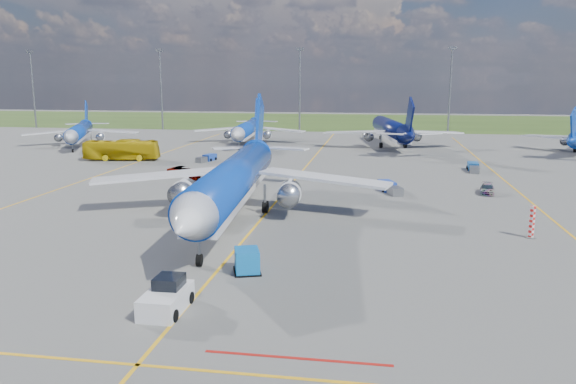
# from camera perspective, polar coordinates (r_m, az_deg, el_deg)

# --- Properties ---
(ground) EXTENTS (400.00, 400.00, 0.00)m
(ground) POSITION_cam_1_polar(r_m,az_deg,el_deg) (48.57, -5.38, -5.87)
(ground) COLOR #565654
(ground) RESTS_ON ground
(grass_strip) EXTENTS (400.00, 80.00, 0.01)m
(grass_strip) POSITION_cam_1_polar(r_m,az_deg,el_deg) (195.73, 5.76, 7.16)
(grass_strip) COLOR #2D4719
(grass_strip) RESTS_ON ground
(taxiway_lines) EXTENTS (60.25, 160.00, 0.02)m
(taxiway_lines) POSITION_cam_1_polar(r_m,az_deg,el_deg) (74.88, 0.05, 0.35)
(taxiway_lines) COLOR gold
(taxiway_lines) RESTS_ON ground
(floodlight_masts) EXTENTS (202.20, 0.50, 22.70)m
(floodlight_masts) POSITION_cam_1_polar(r_m,az_deg,el_deg) (154.86, 8.67, 10.62)
(floodlight_masts) COLOR slate
(floodlight_masts) RESTS_ON ground
(warning_post) EXTENTS (0.50, 0.50, 3.00)m
(warning_post) POSITION_cam_1_polar(r_m,az_deg,el_deg) (56.20, 23.53, -2.81)
(warning_post) COLOR red
(warning_post) RESTS_ON ground
(bg_jet_nw) EXTENTS (37.42, 41.93, 9.05)m
(bg_jet_nw) POSITION_cam_1_polar(r_m,az_deg,el_deg) (131.01, -20.35, 4.41)
(bg_jet_nw) COLOR #0B369F
(bg_jet_nw) RESTS_ON ground
(bg_jet_nnw) EXTENTS (30.18, 38.03, 9.42)m
(bg_jet_nnw) POSITION_cam_1_polar(r_m,az_deg,el_deg) (128.01, -4.11, 4.94)
(bg_jet_nnw) COLOR #0B369F
(bg_jet_nnw) RESTS_ON ground
(bg_jet_n) EXTENTS (37.91, 46.04, 10.86)m
(bg_jet_n) POSITION_cam_1_polar(r_m,az_deg,el_deg) (124.51, 10.38, 4.60)
(bg_jet_n) COLOR #070F41
(bg_jet_n) RESTS_ON ground
(main_airliner) EXTENTS (38.45, 48.59, 12.08)m
(main_airliner) POSITION_cam_1_polar(r_m,az_deg,el_deg) (59.28, -5.43, -2.68)
(main_airliner) COLOR #0B369F
(main_airliner) RESTS_ON ground
(pushback_tug) EXTENTS (2.30, 6.14, 2.08)m
(pushback_tug) POSITION_cam_1_polar(r_m,az_deg,el_deg) (36.88, -12.21, -10.42)
(pushback_tug) COLOR silver
(pushback_tug) RESTS_ON ground
(uld_container) EXTENTS (2.37, 2.66, 1.78)m
(uld_container) POSITION_cam_1_polar(r_m,az_deg,el_deg) (42.87, -4.19, -6.98)
(uld_container) COLOR blue
(uld_container) RESTS_ON ground
(apron_bus) EXTENTS (13.59, 5.20, 3.69)m
(apron_bus) POSITION_cam_1_polar(r_m,az_deg,el_deg) (105.43, -16.56, 4.12)
(apron_bus) COLOR gold
(apron_bus) RESTS_ON ground
(service_car_a) EXTENTS (1.84, 3.66, 1.20)m
(service_car_a) POSITION_cam_1_polar(r_m,az_deg,el_deg) (82.95, -9.49, 1.69)
(service_car_a) COLOR #999999
(service_car_a) RESTS_ON ground
(service_car_b) EXTENTS (5.35, 3.48, 1.37)m
(service_car_b) POSITION_cam_1_polar(r_m,az_deg,el_deg) (86.81, -10.60, 2.14)
(service_car_b) COLOR #999999
(service_car_b) RESTS_ON ground
(service_car_c) EXTENTS (2.41, 4.44, 1.22)m
(service_car_c) POSITION_cam_1_polar(r_m,az_deg,el_deg) (75.92, 19.58, 0.29)
(service_car_c) COLOR #999999
(service_car_c) RESTS_ON ground
(baggage_tug_w) EXTENTS (3.29, 5.80, 1.26)m
(baggage_tug_w) POSITION_cam_1_polar(r_m,az_deg,el_deg) (73.70, 10.30, 0.44)
(baggage_tug_w) COLOR #1C3CAA
(baggage_tug_w) RESTS_ON ground
(baggage_tug_c) EXTENTS (2.61, 5.25, 1.14)m
(baggage_tug_c) POSITION_cam_1_polar(r_m,az_deg,el_deg) (100.95, -8.25, 3.42)
(baggage_tug_c) COLOR #1A3C9E
(baggage_tug_c) RESTS_ON ground
(baggage_tug_e) EXTENTS (1.84, 5.59, 1.24)m
(baggage_tug_e) POSITION_cam_1_polar(r_m,az_deg,el_deg) (93.93, 18.33, 2.39)
(baggage_tug_e) COLOR #184E90
(baggage_tug_e) RESTS_ON ground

